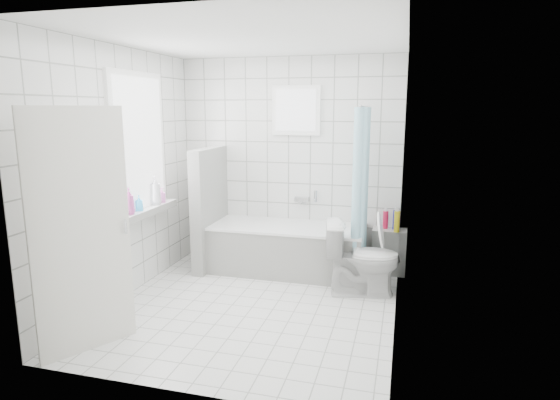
% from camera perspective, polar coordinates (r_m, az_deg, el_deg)
% --- Properties ---
extents(ground, '(3.00, 3.00, 0.00)m').
position_cam_1_polar(ground, '(4.86, -3.40, -12.90)').
color(ground, white).
rests_on(ground, ground).
extents(ceiling, '(3.00, 3.00, 0.00)m').
position_cam_1_polar(ceiling, '(4.48, -3.80, 19.08)').
color(ceiling, white).
rests_on(ceiling, ground).
extents(wall_back, '(2.80, 0.02, 2.60)m').
position_cam_1_polar(wall_back, '(5.92, 1.05, 4.56)').
color(wall_back, white).
rests_on(wall_back, ground).
extents(wall_front, '(2.80, 0.02, 2.60)m').
position_cam_1_polar(wall_front, '(3.13, -12.37, -1.66)').
color(wall_front, white).
rests_on(wall_front, ground).
extents(wall_left, '(0.02, 3.00, 2.60)m').
position_cam_1_polar(wall_left, '(5.11, -18.66, 2.92)').
color(wall_left, white).
rests_on(wall_left, ground).
extents(wall_right, '(0.02, 3.00, 2.60)m').
position_cam_1_polar(wall_right, '(4.26, 14.56, 1.61)').
color(wall_right, white).
rests_on(wall_right, ground).
extents(window_left, '(0.01, 0.90, 1.40)m').
position_cam_1_polar(window_left, '(5.31, -16.66, 6.58)').
color(window_left, white).
rests_on(window_left, wall_left).
extents(window_back, '(0.50, 0.01, 0.50)m').
position_cam_1_polar(window_back, '(5.81, 1.94, 10.85)').
color(window_back, white).
rests_on(window_back, wall_back).
extents(window_sill, '(0.18, 1.02, 0.08)m').
position_cam_1_polar(window_sill, '(5.39, -15.82, -1.28)').
color(window_sill, white).
rests_on(window_sill, wall_left).
extents(door, '(0.44, 0.71, 2.00)m').
position_cam_1_polar(door, '(4.06, -23.06, -3.73)').
color(door, silver).
rests_on(door, ground).
extents(bathtub, '(1.85, 0.77, 0.58)m').
position_cam_1_polar(bathtub, '(5.75, 0.92, -5.93)').
color(bathtub, white).
rests_on(bathtub, ground).
extents(partition_wall, '(0.15, 0.85, 1.50)m').
position_cam_1_polar(partition_wall, '(5.90, -8.55, -1.00)').
color(partition_wall, white).
rests_on(partition_wall, ground).
extents(tiled_ledge, '(0.40, 0.24, 0.55)m').
position_cam_1_polar(tiled_ledge, '(5.84, 13.13, -6.12)').
color(tiled_ledge, white).
rests_on(tiled_ledge, ground).
extents(toilet, '(0.85, 0.58, 0.80)m').
position_cam_1_polar(toilet, '(5.12, 10.00, -6.99)').
color(toilet, white).
rests_on(toilet, ground).
extents(curtain_rod, '(0.02, 0.80, 0.02)m').
position_cam_1_polar(curtain_rod, '(5.33, 10.16, 11.20)').
color(curtain_rod, silver).
rests_on(curtain_rod, wall_back).
extents(shower_curtain, '(0.14, 0.48, 1.78)m').
position_cam_1_polar(shower_curtain, '(5.27, 9.70, 1.38)').
color(shower_curtain, '#43A8C5').
rests_on(shower_curtain, curtain_rod).
extents(tub_faucet, '(0.18, 0.06, 0.06)m').
position_cam_1_polar(tub_faucet, '(5.91, 2.68, 0.12)').
color(tub_faucet, silver).
rests_on(tub_faucet, wall_back).
extents(sill_bottles, '(0.18, 0.79, 0.33)m').
position_cam_1_polar(sill_bottles, '(5.34, -15.87, 0.61)').
color(sill_bottles, '#DA6DC2').
rests_on(sill_bottles, window_sill).
extents(ledge_bottles, '(0.20, 0.20, 0.25)m').
position_cam_1_polar(ledge_bottles, '(5.72, 13.59, -2.44)').
color(ledge_bottles, '#D21842').
rests_on(ledge_bottles, tiled_ledge).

